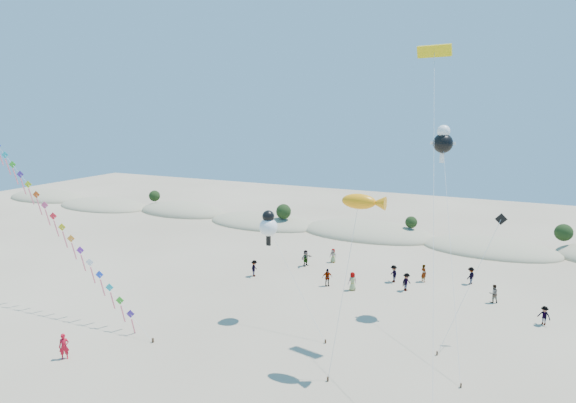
{
  "coord_description": "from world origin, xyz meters",
  "views": [
    {
      "loc": [
        17.08,
        -18.55,
        17.28
      ],
      "look_at": [
        2.17,
        14.0,
        10.32
      ],
      "focal_mm": 30.0,
      "sensor_mm": 36.0,
      "label": 1
    }
  ],
  "objects_px": {
    "flyer_foreground": "(64,346)",
    "fish_kite": "(364,202)",
    "parafoil_kite": "(434,56)",
    "kite_train": "(17,171)"
  },
  "relations": [
    {
      "from": "kite_train",
      "to": "fish_kite",
      "type": "xyz_separation_m",
      "value": [
        32.45,
        -0.03,
        -0.22
      ]
    },
    {
      "from": "flyer_foreground",
      "to": "fish_kite",
      "type": "bearing_deg",
      "value": -19.71
    },
    {
      "from": "kite_train",
      "to": "parafoil_kite",
      "type": "xyz_separation_m",
      "value": [
        35.38,
        6.41,
        9.17
      ]
    },
    {
      "from": "kite_train",
      "to": "fish_kite",
      "type": "relative_size",
      "value": 2.8
    },
    {
      "from": "kite_train",
      "to": "parafoil_kite",
      "type": "bearing_deg",
      "value": 10.28
    },
    {
      "from": "kite_train",
      "to": "flyer_foreground",
      "type": "xyz_separation_m",
      "value": [
        13.42,
        -7.6,
        -10.7
      ]
    },
    {
      "from": "kite_train",
      "to": "flyer_foreground",
      "type": "relative_size",
      "value": 18.0
    },
    {
      "from": "fish_kite",
      "to": "parafoil_kite",
      "type": "xyz_separation_m",
      "value": [
        2.93,
        6.44,
        9.39
      ]
    },
    {
      "from": "fish_kite",
      "to": "flyer_foreground",
      "type": "relative_size",
      "value": 6.43
    },
    {
      "from": "fish_kite",
      "to": "kite_train",
      "type": "bearing_deg",
      "value": 179.95
    }
  ]
}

